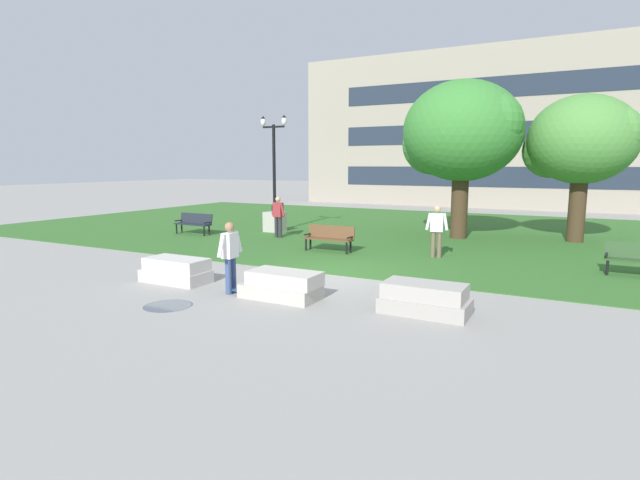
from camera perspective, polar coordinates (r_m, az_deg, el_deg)
ground_plane at (r=13.95m, az=1.17°, el=-3.99°), size 140.00×140.00×0.00m
grass_lawn at (r=23.19m, az=12.39°, el=0.89°), size 40.00×20.00×0.02m
concrete_block_center at (r=13.56m, az=-16.12°, el=-3.38°), size 1.80×0.90×0.64m
concrete_block_left at (r=11.49m, az=-4.34°, el=-5.19°), size 1.85×0.90×0.64m
concrete_block_right at (r=10.54m, az=11.86°, el=-6.62°), size 1.80×0.90×0.64m
person_skateboarder at (r=11.98m, az=-10.23°, el=-1.52°), size 0.28×1.00×1.71m
skateboard at (r=11.90m, az=-8.04°, el=-5.87°), size 1.03×0.28×0.14m
puddle at (r=11.44m, az=-16.97°, el=-7.19°), size 1.05×1.05×0.01m
park_bench_near_left at (r=17.52m, az=1.08°, el=0.39°), size 1.81×0.55×0.90m
park_bench_far_left at (r=22.57m, az=-14.20°, el=1.98°), size 1.81×0.56×0.90m
lamp_post_center at (r=22.74m, az=-5.20°, el=3.59°), size 1.32×0.80×5.18m
tree_near_right at (r=22.03m, az=27.64°, el=9.95°), size 4.21×4.01×5.69m
tree_near_left at (r=21.43m, az=15.82°, el=11.69°), size 4.99×4.76×6.39m
person_bystander_near_lawn at (r=20.88m, az=-4.81°, el=2.92°), size 0.74×0.26×1.71m
person_bystander_far_lawn at (r=16.70m, az=13.20°, el=1.29°), size 0.72×0.31×1.71m
building_facade_distant at (r=37.20m, az=19.26°, el=12.01°), size 28.80×1.03×11.10m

